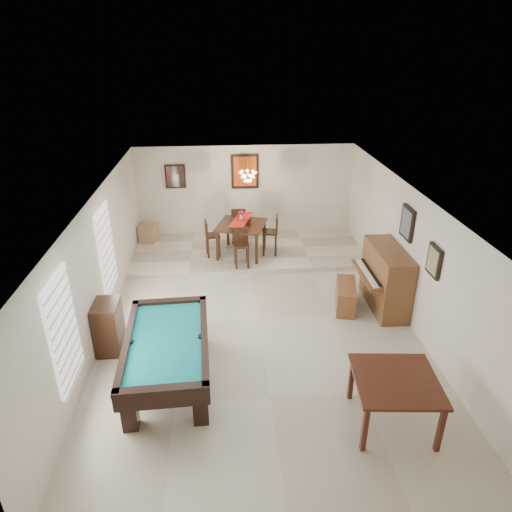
{
  "coord_description": "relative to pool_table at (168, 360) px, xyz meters",
  "views": [
    {
      "loc": [
        -0.66,
        -7.8,
        5.13
      ],
      "look_at": [
        0.0,
        0.6,
        1.15
      ],
      "focal_mm": 32.0,
      "sensor_mm": 36.0,
      "label": 1
    }
  ],
  "objects": [
    {
      "name": "ground_plane",
      "position": [
        1.62,
        1.71,
        -0.42
      ],
      "size": [
        6.0,
        9.0,
        0.02
      ],
      "primitive_type": "cube",
      "color": "beige"
    },
    {
      "name": "wall_back",
      "position": [
        1.62,
        6.21,
        0.89
      ],
      "size": [
        6.0,
        0.04,
        2.6
      ],
      "primitive_type": "cube",
      "color": "silver",
      "rests_on": "ground_plane"
    },
    {
      "name": "wall_front",
      "position": [
        1.62,
        -2.79,
        0.89
      ],
      "size": [
        6.0,
        0.04,
        2.6
      ],
      "primitive_type": "cube",
      "color": "silver",
      "rests_on": "ground_plane"
    },
    {
      "name": "wall_left",
      "position": [
        -1.38,
        1.71,
        0.89
      ],
      "size": [
        0.04,
        9.0,
        2.6
      ],
      "primitive_type": "cube",
      "color": "silver",
      "rests_on": "ground_plane"
    },
    {
      "name": "wall_right",
      "position": [
        4.62,
        1.71,
        0.89
      ],
      "size": [
        0.04,
        9.0,
        2.6
      ],
      "primitive_type": "cube",
      "color": "silver",
      "rests_on": "ground_plane"
    },
    {
      "name": "ceiling",
      "position": [
        1.62,
        1.71,
        2.19
      ],
      "size": [
        6.0,
        9.0,
        0.04
      ],
      "primitive_type": "cube",
      "color": "white",
      "rests_on": "wall_back"
    },
    {
      "name": "dining_step",
      "position": [
        1.62,
        4.96,
        -0.35
      ],
      "size": [
        6.0,
        2.5,
        0.12
      ],
      "primitive_type": "cube",
      "color": "beige",
      "rests_on": "ground_plane"
    },
    {
      "name": "window_left_front",
      "position": [
        -1.35,
        -0.49,
        0.99
      ],
      "size": [
        0.06,
        1.0,
        1.7
      ],
      "primitive_type": "cube",
      "color": "white",
      "rests_on": "wall_left"
    },
    {
      "name": "window_left_rear",
      "position": [
        -1.35,
        2.31,
        0.99
      ],
      "size": [
        0.06,
        1.0,
        1.7
      ],
      "primitive_type": "cube",
      "color": "white",
      "rests_on": "wall_left"
    },
    {
      "name": "pool_table",
      "position": [
        0.0,
        0.0,
        0.0
      ],
      "size": [
        1.43,
        2.5,
        0.81
      ],
      "primitive_type": null,
      "rotation": [
        0.0,
        0.0,
        0.04
      ],
      "color": "black",
      "rests_on": "ground_plane"
    },
    {
      "name": "square_table",
      "position": [
        3.34,
        -1.19,
        -0.0
      ],
      "size": [
        1.27,
        1.27,
        0.81
      ],
      "primitive_type": null,
      "rotation": [
        0.0,
        0.0,
        -0.09
      ],
      "color": "#37170D",
      "rests_on": "ground_plane"
    },
    {
      "name": "upright_piano",
      "position": [
        4.16,
        2.03,
        0.26
      ],
      "size": [
        0.89,
        1.59,
        1.33
      ],
      "primitive_type": null,
      "color": "brown",
      "rests_on": "ground_plane"
    },
    {
      "name": "piano_bench",
      "position": [
        3.5,
        2.04,
        -0.14
      ],
      "size": [
        0.58,
        1.03,
        0.54
      ],
      "primitive_type": "cube",
      "rotation": [
        0.0,
        0.0,
        -0.22
      ],
      "color": "brown",
      "rests_on": "ground_plane"
    },
    {
      "name": "apothecary_chest",
      "position": [
        -1.14,
        0.96,
        0.07
      ],
      "size": [
        0.43,
        0.64,
        0.96
      ],
      "primitive_type": "cube",
      "color": "black",
      "rests_on": "ground_plane"
    },
    {
      "name": "dining_table",
      "position": [
        1.44,
        4.65,
        0.19
      ],
      "size": [
        1.43,
        1.43,
        0.95
      ],
      "primitive_type": null,
      "rotation": [
        0.0,
        0.0,
        -0.29
      ],
      "color": "black",
      "rests_on": "dining_step"
    },
    {
      "name": "flower_vase",
      "position": [
        1.44,
        4.65,
        0.78
      ],
      "size": [
        0.16,
        0.16,
        0.24
      ],
      "primitive_type": null,
      "rotation": [
        0.0,
        0.0,
        -0.19
      ],
      "color": "#B30F26",
      "rests_on": "dining_table"
    },
    {
      "name": "dining_chair_south",
      "position": [
        1.4,
        3.93,
        0.19
      ],
      "size": [
        0.37,
        0.37,
        0.96
      ],
      "primitive_type": null,
      "rotation": [
        0.0,
        0.0,
        0.05
      ],
      "color": "black",
      "rests_on": "dining_step"
    },
    {
      "name": "dining_chair_north",
      "position": [
        1.4,
        5.41,
        0.22
      ],
      "size": [
        0.39,
        0.39,
        1.02
      ],
      "primitive_type": null,
      "rotation": [
        0.0,
        0.0,
        3.1
      ],
      "color": "black",
      "rests_on": "dining_step"
    },
    {
      "name": "dining_chair_west",
      "position": [
        0.7,
        4.62,
        0.19
      ],
      "size": [
        0.4,
        0.4,
        0.95
      ],
      "primitive_type": null,
      "rotation": [
        0.0,
        0.0,
        1.7
      ],
      "color": "black",
      "rests_on": "dining_step"
    },
    {
      "name": "dining_chair_east",
      "position": [
        2.16,
        4.61,
        0.23
      ],
      "size": [
        0.43,
        0.43,
        1.04
      ],
      "primitive_type": null,
      "rotation": [
        0.0,
        0.0,
        -1.7
      ],
      "color": "black",
      "rests_on": "dining_step"
    },
    {
      "name": "corner_bench",
      "position": [
        -1.08,
        5.72,
        -0.06
      ],
      "size": [
        0.53,
        0.6,
        0.46
      ],
      "primitive_type": "cube",
      "rotation": [
        0.0,
        0.0,
        -0.27
      ],
      "color": "#A77B5B",
      "rests_on": "dining_step"
    },
    {
      "name": "chandelier",
      "position": [
        1.62,
        4.91,
        1.79
      ],
      "size": [
        0.44,
        0.44,
        0.6
      ],
      "primitive_type": null,
      "color": "#FFE5B2",
      "rests_on": "ceiling"
    },
    {
      "name": "back_painting",
      "position": [
        1.62,
        6.17,
        1.49
      ],
      "size": [
        0.75,
        0.06,
        0.95
      ],
      "primitive_type": "cube",
      "color": "#D84C14",
      "rests_on": "wall_back"
    },
    {
      "name": "back_mirror",
      "position": [
        -0.28,
        6.17,
        1.39
      ],
      "size": [
        0.55,
        0.06,
        0.65
      ],
      "primitive_type": "cube",
      "color": "white",
      "rests_on": "wall_back"
    },
    {
      "name": "right_picture_upper",
      "position": [
        4.58,
        2.01,
        1.49
      ],
      "size": [
        0.06,
        0.55,
        0.65
      ],
      "primitive_type": "cube",
      "color": "slate",
      "rests_on": "wall_right"
    },
    {
      "name": "right_picture_lower",
      "position": [
        4.58,
        0.71,
        1.29
      ],
      "size": [
        0.06,
        0.45,
        0.55
      ],
      "primitive_type": "cube",
      "color": "gray",
      "rests_on": "wall_right"
    }
  ]
}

